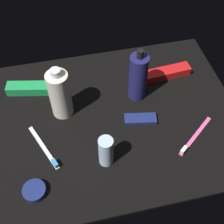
{
  "coord_description": "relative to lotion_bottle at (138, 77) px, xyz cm",
  "views": [
    {
      "loc": [
        13.17,
        58.51,
        80.53
      ],
      "look_at": [
        0.0,
        0.0,
        3.0
      ],
      "focal_mm": 48.83,
      "sensor_mm": 36.0,
      "label": 1
    }
  ],
  "objects": [
    {
      "name": "cream_tin_left",
      "position": [
        37.1,
        28.52,
        -7.85
      ],
      "size": [
        6.51,
        6.51,
        1.93
      ],
      "primitive_type": "cylinder",
      "color": "navy",
      "rests_on": "ground_plane"
    },
    {
      "name": "bodywash_bottle",
      "position": [
        25.87,
        1.81,
        -0.05
      ],
      "size": [
        6.9,
        6.9,
        19.2
      ],
      "color": "silver",
      "rests_on": "ground_plane"
    },
    {
      "name": "deodorant_stick",
      "position": [
        15.72,
        23.18,
        -3.36
      ],
      "size": [
        4.29,
        4.29,
        10.91
      ],
      "primitive_type": "cylinder",
      "color": "silver",
      "rests_on": "ground_plane"
    },
    {
      "name": "ground_plane",
      "position": [
        10.54,
        7.94,
        -9.41
      ],
      "size": [
        84.0,
        64.0,
        1.2
      ],
      "primitive_type": "cube",
      "color": "black"
    },
    {
      "name": "toothpaste_box_green",
      "position": [
        35.14,
        -9.45,
        -7.21
      ],
      "size": [
        18.13,
        7.86,
        3.2
      ],
      "primitive_type": "cube",
      "rotation": [
        0.0,
        0.0,
        -0.2
      ],
      "color": "green",
      "rests_on": "ground_plane"
    },
    {
      "name": "toothbrush_pink",
      "position": [
        -12.64,
        21.54,
        -8.2
      ],
      "size": [
        14.94,
        12.0,
        2.1
      ],
      "color": "#E55999",
      "rests_on": "ground_plane"
    },
    {
      "name": "toothbrush_white",
      "position": [
        33.12,
        15.59,
        -8.2
      ],
      "size": [
        8.13,
        17.04,
        2.1
      ],
      "color": "white",
      "rests_on": "ground_plane"
    },
    {
      "name": "snack_bar_navy",
      "position": [
        1.79,
        11.1,
        -8.06
      ],
      "size": [
        10.95,
        5.79,
        1.5
      ],
      "primitive_type": "cube",
      "rotation": [
        0.0,
        0.0,
        -0.18
      ],
      "color": "navy",
      "rests_on": "ground_plane"
    },
    {
      "name": "lotion_bottle",
      "position": [
        0.0,
        0.0,
        0.0
      ],
      "size": [
        6.14,
        6.14,
        20.01
      ],
      "color": "navy",
      "rests_on": "ground_plane"
    },
    {
      "name": "toothpaste_box_red",
      "position": [
        -12.95,
        -6.26,
        -7.21
      ],
      "size": [
        17.89,
        5.78,
        3.2
      ],
      "primitive_type": "cube",
      "rotation": [
        0.0,
        0.0,
        0.08
      ],
      "color": "red",
      "rests_on": "ground_plane"
    }
  ]
}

